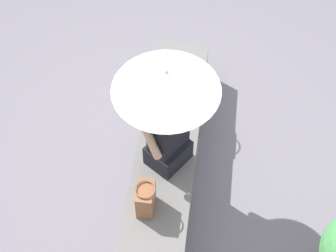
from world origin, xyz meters
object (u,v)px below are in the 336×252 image
Objects in this scene: parasol at (166,81)px; handbag_black at (146,199)px; person_seated at (168,134)px; tote_bag_canvas at (175,77)px; magazine at (174,117)px.

handbag_black is at bearing -11.92° from parasol.
person_seated reaches higher than tote_bag_canvas.
handbag_black is 1.33m from tote_bag_canvas.
magazine is (-0.96, 0.12, -0.14)m from handbag_black.
handbag_black is (0.49, -0.12, -0.24)m from person_seated.
tote_bag_canvas is (-0.84, -0.03, -0.88)m from parasol.
person_seated is 2.95× the size of tote_bag_canvas.
handbag_black is at bearing -13.62° from person_seated.
tote_bag_canvas is at bearing -177.77° from parasol.
parasol is 3.80× the size of handbag_black.
magazine is (-0.47, -0.00, -0.38)m from person_seated.
person_seated is 0.60m from magazine.
magazine is at bearing -179.72° from person_seated.
person_seated is 2.97× the size of handbag_black.
handbag_black is 1.08× the size of magazine.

